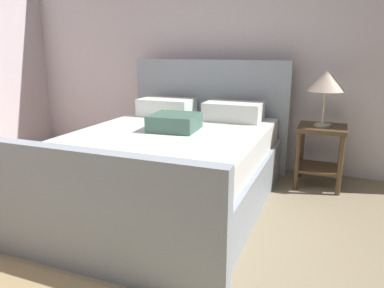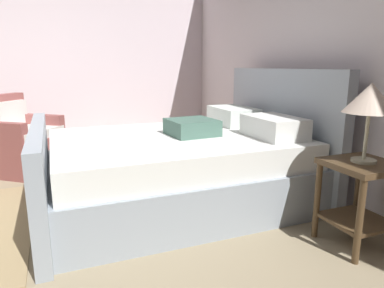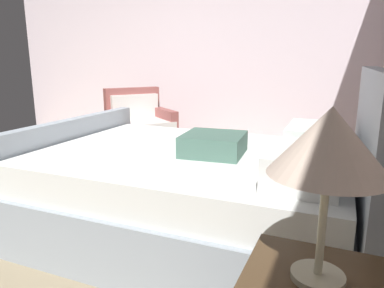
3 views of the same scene
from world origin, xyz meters
TOP-DOWN VIEW (x-y plane):
  - ground_plane at (0.00, 0.00)m, footprint 5.64×5.47m
  - wall_side_left at (-2.88, 0.00)m, footprint 0.12×5.59m
  - bed at (-0.29, 1.48)m, footprint 1.79×2.35m
  - table_lamp_right at (0.90, 2.35)m, footprint 0.34×0.34m
  - armchair at (-1.86, 0.02)m, footprint 1.02×1.02m
  - area_rug at (-0.29, -0.34)m, footprint 1.85×1.13m

SIDE VIEW (x-z plane):
  - ground_plane at x=0.00m, z-range -0.02..0.00m
  - area_rug at x=-0.29m, z-range 0.00..0.01m
  - armchair at x=-1.86m, z-range -0.10..0.80m
  - bed at x=-0.29m, z-range -0.25..0.95m
  - table_lamp_right at x=0.90m, z-range 0.75..1.28m
  - wall_side_left at x=-2.88m, z-range 0.00..2.80m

